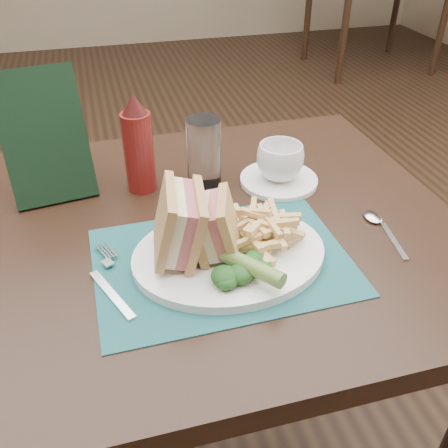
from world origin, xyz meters
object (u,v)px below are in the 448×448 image
at_px(plate, 229,255).
at_px(drinking_glass, 204,152).
at_px(placemat, 222,261).
at_px(table_bg_right, 373,16).
at_px(saucer, 279,180).
at_px(ketchup_bottle, 138,144).
at_px(table_main, 203,367).
at_px(sandwich_half_b, 201,225).
at_px(check_presenter, 44,137).
at_px(sandwich_half_a, 165,224).
at_px(coffee_cup, 280,162).

height_order(plate, drinking_glass, drinking_glass).
bearing_deg(placemat, plate, 10.87).
distance_m(table_bg_right, saucer, 3.32).
distance_m(drinking_glass, ketchup_bottle, 0.12).
bearing_deg(table_main, placemat, -83.31).
relative_size(placemat, sandwich_half_b, 4.16).
bearing_deg(sandwich_half_b, table_bg_right, 73.59).
relative_size(table_bg_right, drinking_glass, 6.92).
xyz_separation_m(table_main, table_bg_right, (1.99, 2.86, 0.00)).
bearing_deg(placemat, check_presenter, 131.73).
xyz_separation_m(sandwich_half_b, check_presenter, (-0.22, 0.26, 0.05)).
height_order(sandwich_half_a, drinking_glass, sandwich_half_a).
xyz_separation_m(table_main, sandwich_half_b, (-0.02, -0.10, 0.44)).
xyz_separation_m(drinking_glass, check_presenter, (-0.28, 0.03, 0.05)).
distance_m(table_bg_right, plate, 3.58).
bearing_deg(plate, drinking_glass, 83.85).
relative_size(table_main, plate, 3.00).
distance_m(placemat, check_presenter, 0.39).
bearing_deg(saucer, table_main, -152.29).
height_order(table_bg_right, sandwich_half_b, sandwich_half_b).
relative_size(coffee_cup, check_presenter, 0.38).
distance_m(sandwich_half_a, check_presenter, 0.31).
height_order(drinking_glass, check_presenter, check_presenter).
height_order(table_bg_right, placemat, placemat).
bearing_deg(plate, ketchup_bottle, 110.02).
relative_size(table_bg_right, placemat, 2.32).
bearing_deg(table_bg_right, sandwich_half_a, -124.85).
bearing_deg(saucer, coffee_cup, 0.00).
height_order(table_main, sandwich_half_a, sandwich_half_a).
height_order(placemat, check_presenter, check_presenter).
xyz_separation_m(plate, sandwich_half_a, (-0.09, 0.02, 0.06)).
xyz_separation_m(table_bg_right, saucer, (-1.80, -2.76, 0.38)).
relative_size(table_main, drinking_glass, 6.92).
bearing_deg(plate, coffee_cup, 50.63).
height_order(table_main, placemat, placemat).
xyz_separation_m(coffee_cup, check_presenter, (-0.42, 0.07, 0.07)).
height_order(placemat, ketchup_bottle, ketchup_bottle).
bearing_deg(saucer, drinking_glass, 164.61).
bearing_deg(saucer, plate, -127.64).
relative_size(table_main, check_presenter, 3.80).
relative_size(sandwich_half_a, sandwich_half_b, 1.23).
xyz_separation_m(sandwich_half_a, ketchup_bottle, (-0.01, 0.24, 0.02)).
height_order(table_bg_right, saucer, saucer).
xyz_separation_m(sandwich_half_b, ketchup_bottle, (-0.06, 0.24, 0.03)).
bearing_deg(coffee_cup, saucer, 0.00).
bearing_deg(coffee_cup, plate, -127.64).
bearing_deg(placemat, sandwich_half_b, 153.71).
bearing_deg(ketchup_bottle, coffee_cup, -10.67).
height_order(table_bg_right, drinking_glass, drinking_glass).
distance_m(sandwich_half_a, saucer, 0.32).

